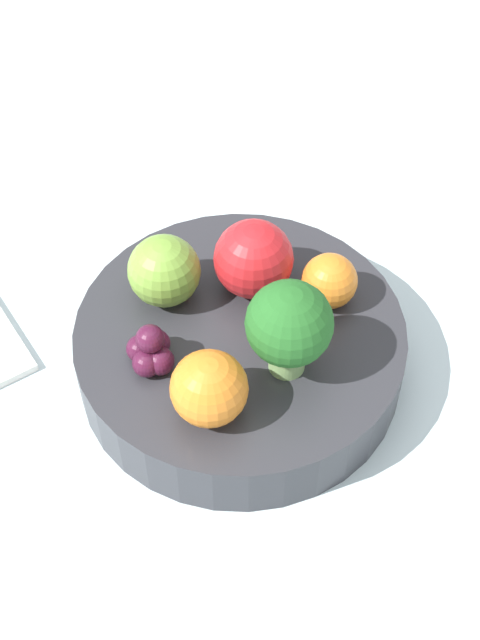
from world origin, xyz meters
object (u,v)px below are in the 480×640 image
Objects in this scene: broccoli at (289,326)px; apple_green at (254,259)px; orange_front at (329,281)px; apple_red at (164,271)px; grape_cluster at (151,351)px; orange_back at (209,388)px; bowl at (240,350)px.

apple_green is (0.05, -0.05, -0.01)m from broccoli.
apple_red is at bearing 28.85° from orange_front.
broccoli reaches higher than grape_cluster.
grape_cluster is (0.07, 0.11, -0.01)m from orange_front.
apple_red is 0.91× the size of apple_green.
orange_front is 0.79× the size of orange_back.
apple_green is 0.11m from orange_back.
apple_green reaches higher than orange_front.
orange_front reaches higher than grape_cluster.
bowl is at bearing 107.83° from apple_green.
bowl is 4.53× the size of apple_red.
apple_green is 0.10m from grape_cluster.
apple_green is 1.13× the size of orange_back.
bowl is 4.11× the size of apple_green.
apple_red is 0.11m from orange_front.
broccoli is 0.07m from apple_green.
apple_red reaches higher than orange_front.
bowl is at bearing 179.87° from apple_red.
apple_green is 1.43× the size of orange_front.
grape_cluster reaches higher than bowl.
broccoli reaches higher than apple_green.
broccoli is 0.09m from grape_cluster.
orange_front is (0.00, -0.07, -0.02)m from broccoli.
orange_front is at bearing -99.67° from orange_back.
orange_front is at bearing -125.23° from bowl.
bowl is at bearing -123.10° from grape_cluster.
broccoli is at bearing 93.21° from orange_front.
orange_back is (-0.02, 0.07, 0.05)m from bowl.
orange_back is 1.37× the size of grape_cluster.
broccoli is 2.02× the size of grape_cluster.
apple_green reaches higher than orange_back.
apple_green is (-0.05, -0.04, 0.00)m from apple_red.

